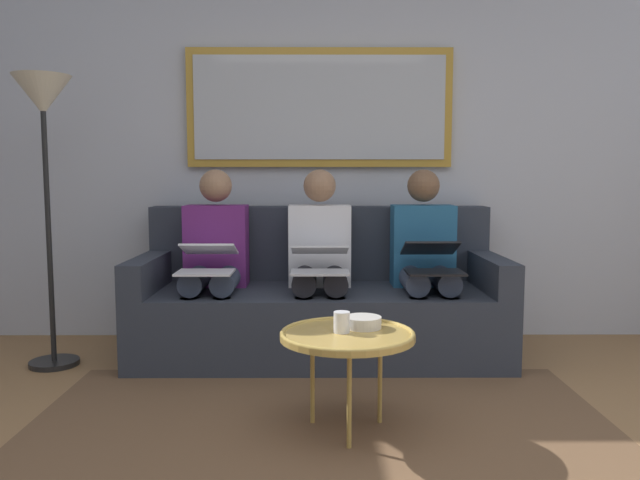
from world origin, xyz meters
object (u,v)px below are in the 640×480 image
Objects in this scene: coffee_table at (347,336)px; laptop_black at (432,258)px; person_middle at (320,257)px; laptop_white at (207,259)px; couch at (320,303)px; person_left at (425,257)px; person_right at (214,257)px; cup at (342,322)px; standing_lamp at (44,127)px; laptop_silver at (320,259)px; bowl at (363,322)px; framed_mirror at (319,108)px.

laptop_black is (-0.53, -0.92, 0.21)m from coffee_table.
person_middle is at bearing -19.53° from laptop_black.
coffee_table is 1.54× the size of laptop_white.
couch is at bearing -90.00° from person_middle.
laptop_black reaches higher than coffee_table.
laptop_white is (0.64, 0.30, 0.32)m from couch.
person_left is 2.87× the size of laptop_black.
person_middle reaches higher than laptop_white.
person_right is (0.64, 0.00, 0.00)m from person_middle.
person_right reaches higher than cup.
standing_lamp reaches higher than person_right.
couch is at bearing -173.87° from person_right.
bowl is at bearing 102.88° from laptop_silver.
bowl reaches higher than coffee_table.
framed_mirror is 19.56× the size of cup.
standing_lamp is at bearing 12.33° from person_right.
couch reaches higher than laptop_silver.
coffee_table is 1.28m from person_left.
person_left is 1.00× the size of person_middle.
bowl is 1.16m from person_left.
laptop_silver is at bearing 90.00° from framed_mirror.
laptop_silver is at bearing -77.12° from bowl.
couch is 1.33× the size of standing_lamp.
couch is 1.93× the size of person_left.
laptop_silver is (0.09, -0.89, 0.15)m from cup.
framed_mirror reaches higher than standing_lamp.
cup is 2.09m from standing_lamp.
person_right is (1.28, 0.00, 0.00)m from person_left.
bowl is at bearing -127.81° from coffee_table.
laptop_white reaches higher than bowl.
laptop_silver is at bearing 1.36° from laptop_black.
framed_mirror is 1.23m from person_right.
laptop_white is at bearing -0.65° from laptop_silver.
laptop_white reaches higher than cup.
bowl is at bearing 66.71° from person_left.
framed_mirror is at bearing -90.00° from couch.
bowl is 0.14× the size of person_left.
bowl is at bearing 97.01° from framed_mirror.
cup is 0.26× the size of laptop_silver.
standing_lamp is at bearing 22.93° from framed_mirror.
person_left is 3.05× the size of laptop_white.
person_left is at bearing -115.86° from cup.
coffee_table is 1.64× the size of laptop_silver.
cup is (-0.09, 1.21, 0.17)m from couch.
framed_mirror is 10.77× the size of bowl.
person_right reaches higher than bowl.
couch is 1.25× the size of framed_mirror.
bowl is (-0.07, -0.09, 0.04)m from coffee_table.
cup is (0.02, -0.01, 0.06)m from coffee_table.
laptop_white is at bearing 90.00° from person_right.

